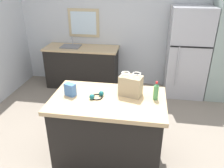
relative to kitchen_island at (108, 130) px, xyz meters
name	(u,v)px	position (x,y,z in m)	size (l,w,h in m)	color
ground	(113,166)	(0.08, -0.14, -0.47)	(6.43, 6.43, 0.00)	gray
back_wall	(132,25)	(0.07, 2.54, 0.85)	(4.98, 0.13, 2.64)	silver
kitchen_island	(108,130)	(0.00, 0.00, 0.00)	(1.37, 0.85, 0.93)	black
refrigerator	(187,53)	(1.21, 2.14, 0.42)	(0.76, 0.68, 1.77)	#B7B7BC
sink_counter	(82,66)	(-0.97, 2.18, -0.01)	(1.57, 0.60, 1.08)	black
shopping_bag	(131,86)	(0.26, 0.13, 0.59)	(0.30, 0.23, 0.29)	tan
small_box	(70,90)	(-0.47, 0.01, 0.54)	(0.13, 0.08, 0.15)	#4775B7
bottle	(156,91)	(0.56, 0.07, 0.56)	(0.06, 0.06, 0.23)	#4C9956
ear_defenders	(97,96)	(-0.14, 0.00, 0.48)	(0.21, 0.21, 0.06)	black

